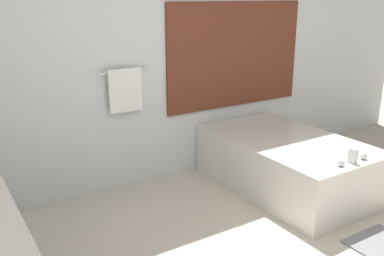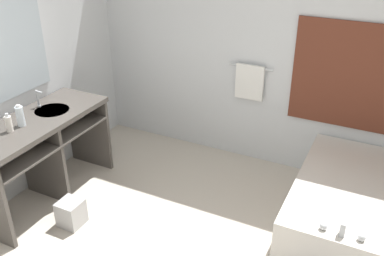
% 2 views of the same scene
% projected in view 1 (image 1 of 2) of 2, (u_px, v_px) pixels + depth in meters
% --- Properties ---
extents(wall_back_with_blinds, '(7.40, 0.13, 2.70)m').
position_uv_depth(wall_back_with_blinds, '(153.00, 47.00, 4.04)').
color(wall_back_with_blinds, silver).
rests_on(wall_back_with_blinds, ground_plane).
extents(bathtub, '(1.00, 1.67, 0.62)m').
position_uv_depth(bathtub, '(286.00, 161.00, 4.15)').
color(bathtub, silver).
rests_on(bathtub, ground_plane).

